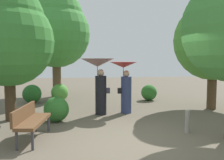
{
  "coord_description": "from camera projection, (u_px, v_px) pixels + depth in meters",
  "views": [
    {
      "loc": [
        -1.26,
        -5.52,
        1.95
      ],
      "look_at": [
        0.0,
        3.32,
        1.18
      ],
      "focal_mm": 38.46,
      "sensor_mm": 36.0,
      "label": 1
    }
  ],
  "objects": [
    {
      "name": "ground_plane",
      "position": [
        131.0,
        140.0,
        5.79
      ],
      "size": [
        40.0,
        40.0,
        0.0
      ],
      "primitive_type": "plane",
      "color": "brown"
    },
    {
      "name": "person_left",
      "position": [
        99.0,
        74.0,
        8.37
      ],
      "size": [
        1.16,
        1.16,
        1.98
      ],
      "rotation": [
        0.0,
        0.0,
        1.67
      ],
      "color": "black",
      "rests_on": "ground"
    },
    {
      "name": "person_right",
      "position": [
        125.0,
        79.0,
        8.64
      ],
      "size": [
        0.99,
        0.99,
        1.86
      ],
      "rotation": [
        0.0,
        0.0,
        1.67
      ],
      "color": "navy",
      "rests_on": "ground"
    },
    {
      "name": "park_bench",
      "position": [
        31.0,
        119.0,
        5.78
      ],
      "size": [
        0.68,
        1.55,
        0.83
      ],
      "rotation": [
        0.0,
        0.0,
        1.44
      ],
      "color": "#38383D",
      "rests_on": "ground"
    },
    {
      "name": "tree_near_left",
      "position": [
        8.0,
        34.0,
        7.46
      ],
      "size": [
        2.83,
        2.83,
        4.32
      ],
      "color": "#42301E",
      "rests_on": "ground"
    },
    {
      "name": "tree_near_right",
      "position": [
        214.0,
        35.0,
        9.21
      ],
      "size": [
        3.04,
        3.04,
        4.59
      ],
      "color": "#4C3823",
      "rests_on": "ground"
    },
    {
      "name": "tree_mid_left",
      "position": [
        56.0,
        28.0,
        12.32
      ],
      "size": [
        3.5,
        3.5,
        5.54
      ],
      "color": "brown",
      "rests_on": "ground"
    },
    {
      "name": "bush_path_left",
      "position": [
        56.0,
        109.0,
        7.49
      ],
      "size": [
        0.78,
        0.78,
        0.78
      ],
      "primitive_type": "sphere",
      "color": "#2D6B28",
      "rests_on": "ground"
    },
    {
      "name": "bush_path_right",
      "position": [
        149.0,
        93.0,
        11.4
      ],
      "size": [
        0.75,
        0.75,
        0.75
      ],
      "primitive_type": "sphere",
      "color": "#2D6B28",
      "rests_on": "ground"
    },
    {
      "name": "bush_behind_bench",
      "position": [
        60.0,
        93.0,
        11.22
      ],
      "size": [
        0.8,
        0.8,
        0.8
      ],
      "primitive_type": "sphere",
      "color": "#4C9338",
      "rests_on": "ground"
    },
    {
      "name": "bush_far_side",
      "position": [
        32.0,
        94.0,
        10.66
      ],
      "size": [
        0.83,
        0.83,
        0.83
      ],
      "primitive_type": "sphere",
      "color": "#235B23",
      "rests_on": "ground"
    },
    {
      "name": "path_marker_post",
      "position": [
        187.0,
        121.0,
        6.39
      ],
      "size": [
        0.12,
        0.12,
        0.6
      ],
      "primitive_type": "cylinder",
      "color": "gray",
      "rests_on": "ground"
    }
  ]
}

